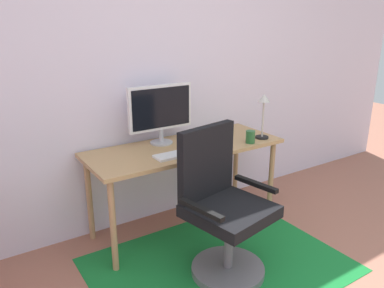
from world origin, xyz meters
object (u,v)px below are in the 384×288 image
object	(u,v)px
computer_mouse	(217,146)
desk_lamp	(264,109)
coffee_cup	(250,137)
office_chair	(223,213)
monitor	(161,110)
cell_phone	(224,133)
keyboard	(182,153)
desk	(185,154)

from	to	relation	value
computer_mouse	desk_lamp	xyz separation A→B (m)	(0.48, 0.01, 0.23)
coffee_cup	office_chair	bearing A→B (deg)	-145.02
coffee_cup	desk_lamp	bearing A→B (deg)	14.85
monitor	cell_phone	bearing A→B (deg)	-5.30
desk_lamp	keyboard	bearing A→B (deg)	178.74
desk	keyboard	bearing A→B (deg)	-128.65
coffee_cup	office_chair	distance (m)	0.78
desk	cell_phone	bearing A→B (deg)	12.50
monitor	computer_mouse	xyz separation A→B (m)	(0.29, -0.35, -0.26)
desk	monitor	xyz separation A→B (m)	(-0.13, 0.16, 0.35)
computer_mouse	cell_phone	size ratio (longest dim) A/B	0.74
computer_mouse	office_chair	world-z (taller)	office_chair
cell_phone	office_chair	size ratio (longest dim) A/B	0.14
monitor	coffee_cup	xyz separation A→B (m)	(0.60, -0.38, -0.22)
desk	monitor	size ratio (longest dim) A/B	2.89
keyboard	desk_lamp	distance (m)	0.81
keyboard	office_chair	xyz separation A→B (m)	(0.02, -0.47, -0.29)
keyboard	coffee_cup	size ratio (longest dim) A/B	4.26
desk	coffee_cup	bearing A→B (deg)	-25.14
desk	keyboard	size ratio (longest dim) A/B	3.64
cell_phone	office_chair	distance (m)	0.97
desk	desk_lamp	world-z (taller)	desk_lamp
monitor	cell_phone	xyz separation A→B (m)	(0.59, -0.05, -0.27)
office_chair	computer_mouse	bearing A→B (deg)	47.59
keyboard	coffee_cup	world-z (taller)	coffee_cup
keyboard	computer_mouse	xyz separation A→B (m)	(0.30, -0.03, 0.01)
keyboard	desk	bearing A→B (deg)	51.35
keyboard	desk_lamp	bearing A→B (deg)	-1.26
keyboard	monitor	bearing A→B (deg)	89.57
keyboard	cell_phone	xyz separation A→B (m)	(0.59, 0.26, -0.00)
monitor	keyboard	size ratio (longest dim) A/B	1.26
coffee_cup	office_chair	size ratio (longest dim) A/B	0.10
coffee_cup	desk_lamp	world-z (taller)	desk_lamp
desk	cell_phone	distance (m)	0.48
desk	coffee_cup	size ratio (longest dim) A/B	15.52
desk_lamp	cell_phone	bearing A→B (deg)	122.49
computer_mouse	cell_phone	bearing A→B (deg)	44.23
cell_phone	desk_lamp	xyz separation A→B (m)	(0.18, -0.28, 0.24)
monitor	computer_mouse	bearing A→B (deg)	-49.79
monitor	keyboard	xyz separation A→B (m)	(-0.00, -0.32, -0.27)
computer_mouse	monitor	bearing A→B (deg)	130.21
office_chair	desk	bearing A→B (deg)	69.63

